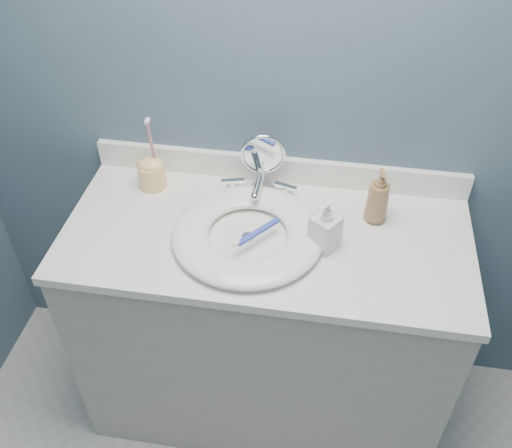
% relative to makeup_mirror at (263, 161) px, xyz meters
% --- Properties ---
extents(back_wall, '(2.20, 0.02, 2.40)m').
position_rel_makeup_mirror_xyz_m(back_wall, '(0.04, 0.07, 0.21)').
color(back_wall, slate).
rests_on(back_wall, ground).
extents(vanity_cabinet, '(1.20, 0.55, 0.85)m').
position_rel_makeup_mirror_xyz_m(vanity_cabinet, '(0.04, -0.21, -0.57)').
color(vanity_cabinet, '#B2ADA3').
rests_on(vanity_cabinet, ground).
extents(countertop, '(1.22, 0.57, 0.03)m').
position_rel_makeup_mirror_xyz_m(countertop, '(0.04, -0.21, -0.13)').
color(countertop, white).
rests_on(countertop, vanity_cabinet).
extents(backsplash, '(1.22, 0.02, 0.09)m').
position_rel_makeup_mirror_xyz_m(backsplash, '(0.04, 0.06, -0.07)').
color(backsplash, white).
rests_on(backsplash, countertop).
extents(basin, '(0.45, 0.45, 0.04)m').
position_rel_makeup_mirror_xyz_m(basin, '(-0.01, -0.24, -0.10)').
color(basin, white).
rests_on(basin, countertop).
extents(drain, '(0.04, 0.04, 0.01)m').
position_rel_makeup_mirror_xyz_m(drain, '(-0.01, -0.24, -0.11)').
color(drain, silver).
rests_on(drain, countertop).
extents(faucet, '(0.25, 0.13, 0.07)m').
position_rel_makeup_mirror_xyz_m(faucet, '(-0.01, -0.04, -0.09)').
color(faucet, silver).
rests_on(faucet, countertop).
extents(makeup_mirror, '(0.14, 0.08, 0.21)m').
position_rel_makeup_mirror_xyz_m(makeup_mirror, '(0.00, 0.00, 0.00)').
color(makeup_mirror, silver).
rests_on(makeup_mirror, countertop).
extents(soap_bottle_amber, '(0.09, 0.09, 0.18)m').
position_rel_makeup_mirror_xyz_m(soap_bottle_amber, '(0.36, -0.09, -0.02)').
color(soap_bottle_amber, olive).
rests_on(soap_bottle_amber, countertop).
extents(soap_bottle_clear, '(0.10, 0.10, 0.16)m').
position_rel_makeup_mirror_xyz_m(soap_bottle_clear, '(0.21, -0.23, -0.03)').
color(soap_bottle_clear, silver).
rests_on(soap_bottle_clear, countertop).
extents(toothbrush_holder, '(0.09, 0.09, 0.26)m').
position_rel_makeup_mirror_xyz_m(toothbrush_holder, '(-0.36, -0.04, -0.06)').
color(toothbrush_holder, '#FCCF7E').
rests_on(toothbrush_holder, countertop).
extents(toothbrush_lying, '(0.12, 0.14, 0.02)m').
position_rel_makeup_mirror_xyz_m(toothbrush_lying, '(0.02, -0.26, -0.07)').
color(toothbrush_lying, '#3349B7').
rests_on(toothbrush_lying, basin).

